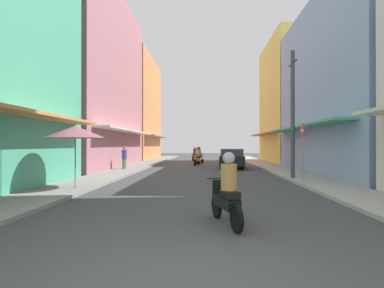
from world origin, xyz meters
The scene contains 16 objects.
ground_plane centered at (0.00, 16.18, 0.00)m, with size 88.78×88.78×0.00m, color #424244.
sidewalk_left centered at (-5.21, 16.18, 0.06)m, with size 2.16×48.35×0.12m, color gray.
sidewalk_right centered at (5.21, 16.18, 0.06)m, with size 2.16×48.35×0.12m, color #ADA89E.
building_left_mid centered at (-9.28, 18.90, 6.59)m, with size 7.05×13.48×13.20m.
building_left_far centered at (-9.28, 31.96, 6.09)m, with size 7.05×11.62×12.20m.
building_right_mid centered at (9.28, 14.43, 5.16)m, with size 7.05×13.02×10.34m.
building_right_far centered at (9.28, 26.09, 5.99)m, with size 7.05×9.64×11.98m.
motorbike_orange centered at (-0.62, 21.49, 0.70)m, with size 0.65×1.78×1.58m.
motorbike_white centered at (-0.46, 23.95, 0.70)m, with size 0.77×1.73×1.58m.
motorbike_blue centered at (-1.06, 28.32, 0.70)m, with size 0.72×1.75×1.58m.
motorbike_black centered at (0.62, 3.01, 0.70)m, with size 0.70×1.76×1.58m.
parked_car centered at (2.09, 18.64, 0.74)m, with size 2.09×4.23×1.45m.
pedestrian_foreground centered at (-5.41, 16.34, 0.83)m, with size 0.34×0.34×1.66m.
vendor_umbrella centered at (-4.69, 7.32, 2.22)m, with size 2.19×2.19×2.44m.
utility_pole centered at (4.38, 11.10, 3.23)m, with size 0.20×1.20×6.32m.
street_sign_no_entry centered at (4.28, 9.33, 1.72)m, with size 0.07×0.60×2.65m.
Camera 1 is at (0.21, -3.35, 1.72)m, focal length 27.44 mm.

